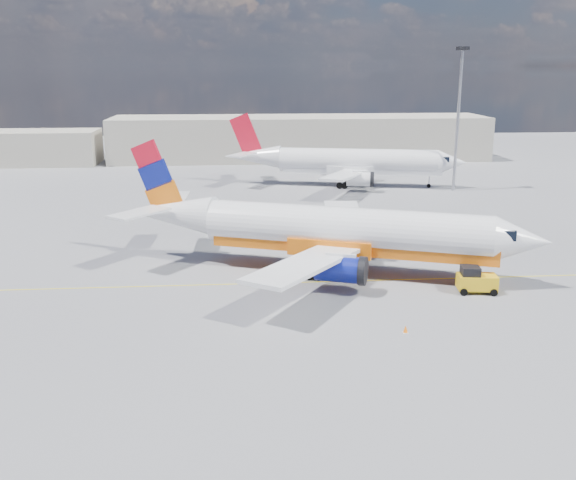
{
  "coord_description": "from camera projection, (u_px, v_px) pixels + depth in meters",
  "views": [
    {
      "loc": [
        -7.02,
        -46.55,
        17.14
      ],
      "look_at": [
        -3.0,
        3.45,
        3.5
      ],
      "focal_mm": 40.0,
      "sensor_mm": 36.0,
      "label": 1
    }
  ],
  "objects": [
    {
      "name": "second_jet",
      "position": [
        350.0,
        162.0,
        93.95
      ],
      "size": [
        34.86,
        26.83,
        10.52
      ],
      "rotation": [
        0.0,
        0.0,
        -0.21
      ],
      "color": "white",
      "rests_on": "ground"
    },
    {
      "name": "main_jet",
      "position": [
        333.0,
        231.0,
        54.27
      ],
      "size": [
        35.97,
        27.24,
        10.97
      ],
      "rotation": [
        0.0,
        0.0,
        -0.35
      ],
      "color": "white",
      "rests_on": "ground"
    },
    {
      "name": "taxi_line",
      "position": [
        325.0,
        282.0,
        52.7
      ],
      "size": [
        70.0,
        0.15,
        0.01
      ],
      "primitive_type": "cube",
      "color": "yellow",
      "rests_on": "ground"
    },
    {
      "name": "floodlight_mast",
      "position": [
        459.0,
        106.0,
        88.03
      ],
      "size": [
        1.44,
        1.44,
        19.66
      ],
      "color": "#9F9FA7",
      "rests_on": "ground"
    },
    {
      "name": "traffic_cone",
      "position": [
        406.0,
        329.0,
        42.55
      ],
      "size": [
        0.37,
        0.37,
        0.52
      ],
      "color": "white",
      "rests_on": "ground"
    },
    {
      "name": "terminal_main",
      "position": [
        300.0,
        138.0,
        121.29
      ],
      "size": [
        70.0,
        14.0,
        8.0
      ],
      "primitive_type": "cube",
      "color": "#BBB4A1",
      "rests_on": "ground"
    },
    {
      "name": "gse_tug",
      "position": [
        476.0,
        280.0,
        49.97
      ],
      "size": [
        3.16,
        2.18,
        2.12
      ],
      "rotation": [
        0.0,
        0.0,
        -0.13
      ],
      "color": "black",
      "rests_on": "ground"
    },
    {
      "name": "terminal_annex",
      "position": [
        24.0,
        148.0,
        114.79
      ],
      "size": [
        26.0,
        10.0,
        6.0
      ],
      "primitive_type": "cube",
      "color": "#BBB4A1",
      "rests_on": "ground"
    },
    {
      "name": "ground",
      "position": [
        330.0,
        294.0,
        49.81
      ],
      "size": [
        240.0,
        240.0,
        0.0
      ],
      "primitive_type": "plane",
      "color": "slate",
      "rests_on": "ground"
    }
  ]
}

